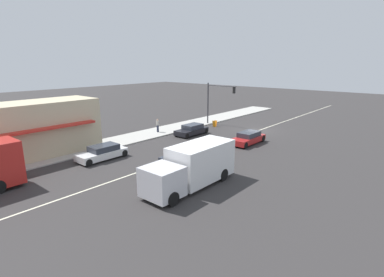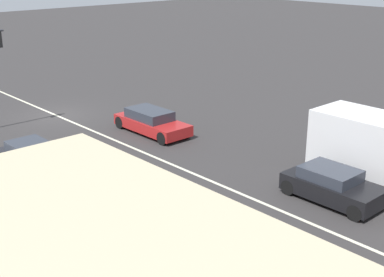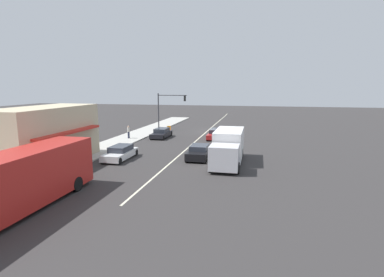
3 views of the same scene
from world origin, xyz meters
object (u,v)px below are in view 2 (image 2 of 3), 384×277
suv_black (332,185)px  hatchback_red (152,122)px  sedan_dark (35,159)px  van_white (238,275)px

suv_black → hatchback_red: bearing=-90.0°
sedan_dark → van_white: van_white is taller
hatchback_red → sedan_dark: 7.25m
hatchback_red → sedan_dark: bearing=6.4°
van_white → suv_black: size_ratio=1.16×
sedan_dark → suv_black: (-7.20, 10.58, 0.03)m
sedan_dark → suv_black: size_ratio=1.13×
hatchback_red → suv_black: bearing=90.0°
sedan_dark → hatchback_red: bearing=-173.6°
hatchback_red → van_white: size_ratio=1.03×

